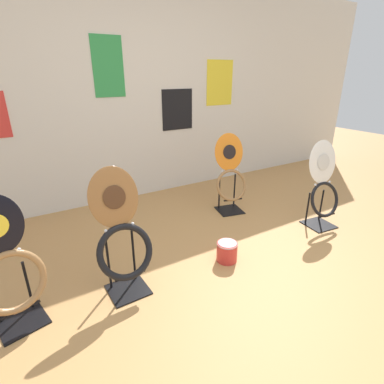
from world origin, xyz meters
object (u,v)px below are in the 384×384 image
(toilet_seat_display_woodgrain, at_px, (122,239))
(paint_can, at_px, (227,251))
(toilet_seat_display_white_plain, at_px, (323,187))
(toilet_seat_display_jazz_black, at_px, (9,271))
(toilet_seat_display_orange_sun, at_px, (230,175))

(toilet_seat_display_woodgrain, bearing_deg, paint_can, -6.10)
(toilet_seat_display_white_plain, height_order, paint_can, toilet_seat_display_white_plain)
(toilet_seat_display_woodgrain, height_order, paint_can, toilet_seat_display_woodgrain)
(toilet_seat_display_jazz_black, xyz_separation_m, toilet_seat_display_woodgrain, (0.70, -0.04, 0.03))
(toilet_seat_display_jazz_black, bearing_deg, toilet_seat_display_white_plain, -2.11)
(toilet_seat_display_woodgrain, bearing_deg, toilet_seat_display_white_plain, -1.67)
(toilet_seat_display_white_plain, bearing_deg, toilet_seat_display_jazz_black, 177.89)
(toilet_seat_display_jazz_black, xyz_separation_m, toilet_seat_display_orange_sun, (2.22, 0.67, 0.03))
(paint_can, bearing_deg, toilet_seat_display_orange_sun, 51.41)
(toilet_seat_display_white_plain, distance_m, paint_can, 1.29)
(toilet_seat_display_orange_sun, xyz_separation_m, paint_can, (-0.65, -0.81, -0.34))
(toilet_seat_display_woodgrain, relative_size, paint_can, 5.14)
(toilet_seat_display_woodgrain, distance_m, toilet_seat_display_orange_sun, 1.68)
(toilet_seat_display_white_plain, relative_size, toilet_seat_display_woodgrain, 0.96)
(toilet_seat_display_orange_sun, bearing_deg, paint_can, -128.59)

